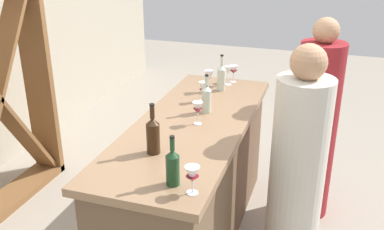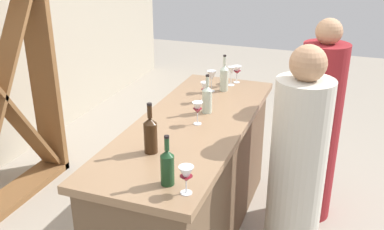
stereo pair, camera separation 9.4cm
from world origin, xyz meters
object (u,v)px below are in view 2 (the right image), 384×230
at_px(wine_glass_far_center, 205,89).
at_px(person_center_guest, 317,130).
at_px(wine_bottle_center_clear_pale, 207,98).
at_px(wine_glass_near_center, 237,71).
at_px(wine_glass_near_right, 197,109).
at_px(wine_glass_near_left, 186,176).
at_px(wine_glass_far_left, 231,72).
at_px(person_left_guest, 297,171).
at_px(wine_bottle_leftmost_olive_green, 167,166).
at_px(wine_glass_far_right, 212,77).
at_px(wine_bottle_second_right_clear_pale, 224,77).
at_px(wine_bottle_second_left_amber_brown, 151,134).

xyz_separation_m(wine_glass_far_center, person_center_guest, (0.22, -0.85, -0.31)).
bearing_deg(wine_bottle_center_clear_pale, wine_glass_far_center, 23.36).
height_order(wine_glass_near_center, wine_glass_far_center, wine_glass_far_center).
bearing_deg(wine_bottle_center_clear_pale, person_center_guest, -60.94).
bearing_deg(wine_glass_near_right, person_center_guest, -49.67).
height_order(wine_glass_near_left, wine_glass_near_right, wine_glass_near_right).
height_order(wine_bottle_center_clear_pale, wine_glass_far_left, wine_bottle_center_clear_pale).
bearing_deg(person_center_guest, wine_bottle_center_clear_pale, 27.46).
bearing_deg(wine_glass_far_center, person_left_guest, -117.70).
xyz_separation_m(wine_bottle_center_clear_pale, wine_glass_near_left, (-1.05, -0.24, -0.01)).
bearing_deg(wine_bottle_leftmost_olive_green, wine_bottle_center_clear_pale, 6.61).
bearing_deg(person_left_guest, wine_glass_far_left, -41.69).
xyz_separation_m(wine_bottle_leftmost_olive_green, wine_bottle_center_clear_pale, (1.00, 0.12, 0.00)).
relative_size(wine_glass_near_center, wine_glass_near_right, 0.94).
height_order(wine_glass_near_center, wine_glass_far_right, wine_glass_far_right).
xyz_separation_m(wine_bottle_leftmost_olive_green, wine_bottle_second_right_clear_pale, (1.50, 0.13, 0.01)).
xyz_separation_m(wine_bottle_second_right_clear_pale, wine_glass_far_left, (0.15, -0.02, 0.00)).
bearing_deg(wine_bottle_second_left_amber_brown, person_left_guest, -58.51).
distance_m(wine_bottle_second_right_clear_pale, person_left_guest, 1.06).
xyz_separation_m(wine_bottle_second_right_clear_pale, person_center_guest, (-0.07, -0.78, -0.32)).
height_order(wine_bottle_leftmost_olive_green, wine_glass_far_right, wine_bottle_leftmost_olive_green).
xyz_separation_m(wine_glass_near_right, wine_glass_far_center, (0.42, 0.09, -0.01)).
height_order(wine_bottle_second_left_amber_brown, wine_glass_far_center, wine_bottle_second_left_amber_brown).
distance_m(wine_glass_near_left, wine_glass_far_center, 1.30).
xyz_separation_m(wine_bottle_leftmost_olive_green, wine_glass_near_center, (1.74, 0.09, 0.00)).
bearing_deg(person_left_guest, wine_glass_far_center, -18.45).
xyz_separation_m(wine_glass_near_left, person_center_guest, (1.48, -0.52, -0.31)).
height_order(wine_bottle_leftmost_olive_green, wine_glass_near_left, wine_bottle_leftmost_olive_green).
bearing_deg(wine_glass_near_left, wine_bottle_leftmost_olive_green, 68.20).
bearing_deg(person_left_guest, wine_glass_near_left, 70.77).
bearing_deg(wine_bottle_center_clear_pale, wine_bottle_second_right_clear_pale, 2.12).
relative_size(wine_bottle_second_right_clear_pale, wine_glass_far_right, 1.73).
bearing_deg(person_left_guest, wine_bottle_second_right_clear_pale, -35.36).
height_order(wine_bottle_center_clear_pale, wine_glass_near_right, wine_bottle_center_clear_pale).
xyz_separation_m(wine_bottle_second_right_clear_pale, wine_glass_near_left, (-1.55, -0.26, -0.01)).
bearing_deg(wine_glass_far_left, wine_bottle_leftmost_olive_green, -175.96).
xyz_separation_m(wine_bottle_second_left_amber_brown, wine_bottle_second_right_clear_pale, (1.20, -0.10, -0.00)).
relative_size(wine_glass_near_center, wine_glass_far_right, 0.86).
bearing_deg(wine_bottle_leftmost_olive_green, person_center_guest, -24.38).
xyz_separation_m(wine_glass_far_right, person_left_guest, (-0.65, -0.81, -0.36)).
relative_size(wine_bottle_second_left_amber_brown, wine_glass_far_right, 1.79).
distance_m(wine_bottle_leftmost_olive_green, wine_bottle_second_right_clear_pale, 1.51).
relative_size(wine_glass_far_center, person_center_guest, 0.10).
distance_m(wine_glass_near_center, wine_glass_far_right, 0.32).
xyz_separation_m(wine_glass_near_left, person_left_guest, (0.84, -0.46, -0.34)).
bearing_deg(wine_glass_far_left, person_left_guest, -140.94).
xyz_separation_m(wine_glass_near_left, wine_glass_far_left, (1.70, 0.24, 0.02)).
bearing_deg(person_left_guest, wine_bottle_leftmost_olive_green, 63.13).
bearing_deg(wine_glass_far_left, wine_glass_far_center, 168.93).
height_order(wine_glass_far_left, person_left_guest, person_left_guest).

